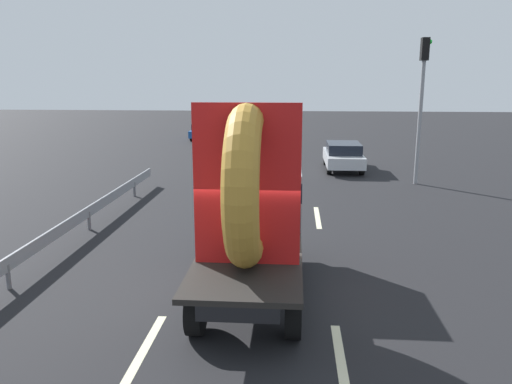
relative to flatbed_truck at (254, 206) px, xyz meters
name	(u,v)px	position (x,y,z in m)	size (l,w,h in m)	color
ground_plane	(243,295)	(-0.20, -0.45, -1.83)	(120.00, 120.00, 0.00)	black
flatbed_truck	(254,206)	(0.00, 0.00, 0.00)	(2.02, 5.53, 4.02)	black
distant_sedan	(343,155)	(3.24, 14.59, -1.11)	(1.75, 4.08, 1.33)	black
traffic_light	(422,91)	(6.03, 11.37, 2.08)	(0.42, 0.36, 6.01)	gray
guardrail	(54,234)	(-5.24, 1.68, -1.29)	(0.10, 17.34, 0.71)	gray
lane_dash_left_near	(143,351)	(-1.62, -2.75, -1.82)	(2.48, 0.16, 0.01)	beige
lane_dash_left_far	(219,215)	(-1.62, 5.80, -1.82)	(2.71, 0.16, 0.01)	beige
lane_dash_right_near	(341,360)	(1.62, -2.79, -1.82)	(2.33, 0.16, 0.01)	beige
lane_dash_right_far	(318,217)	(1.62, 5.72, -1.82)	(2.60, 0.16, 0.01)	beige
oncoming_car	(204,131)	(-5.80, 26.36, -1.19)	(1.57, 3.66, 1.19)	black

